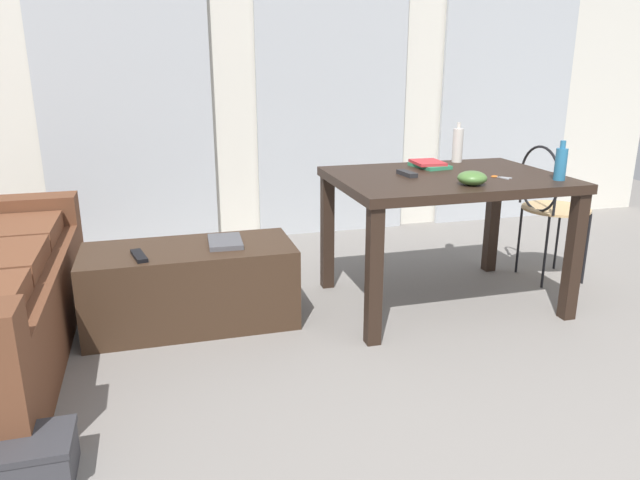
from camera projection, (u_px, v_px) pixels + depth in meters
ground_plane at (445, 335)px, 3.03m from camera, size 8.20×8.20×0.00m
wall_back at (330, 73)px, 4.61m from camera, size 6.01×0.10×2.52m
curtains at (333, 94)px, 4.58m from camera, size 4.28×0.03×2.22m
coffee_table at (191, 286)px, 3.12m from camera, size 1.08×0.48×0.43m
craft_table at (445, 192)px, 3.28m from camera, size 1.23×0.90×0.75m
wire_chair at (548, 198)px, 3.67m from camera, size 0.41×0.41×0.86m
bottle_near at (561, 163)px, 3.08m from camera, size 0.06×0.06×0.21m
bottle_far at (458, 145)px, 3.63m from camera, size 0.06×0.06×0.24m
bowl at (472, 178)px, 2.98m from camera, size 0.15×0.15×0.07m
book_stack at (429, 164)px, 3.48m from camera, size 0.19×0.26×0.04m
tv_remote_on_table at (407, 174)px, 3.22m from camera, size 0.06×0.16×0.02m
scissors at (499, 177)px, 3.18m from camera, size 0.09×0.11×0.00m
tv_remote_primary at (139, 256)px, 2.89m from camera, size 0.09×0.20×0.02m
magazine at (225, 242)px, 3.11m from camera, size 0.18×0.26×0.03m
shoebox at (23, 461)px, 1.95m from camera, size 0.33×0.23×0.16m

